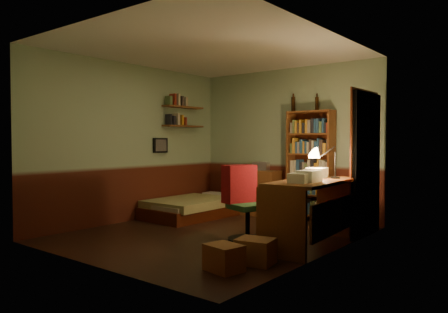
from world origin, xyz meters
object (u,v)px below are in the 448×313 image
Objects in this scene: dresser at (256,192)px; office_chair at (248,201)px; bookshelf at (310,166)px; mini_stereo at (261,166)px; desk at (313,213)px; desk_lamp at (335,159)px; cardboard_box_a at (224,258)px; cardboard_box_b at (255,251)px; bed at (197,200)px.

office_chair is at bearing -62.76° from dresser.
bookshelf is 1.71× the size of office_chair.
mini_stereo is 0.18× the size of desk.
dresser is 2.43m from desk_lamp.
office_chair is at bearing -152.18° from desk_lamp.
desk_lamp reaches higher than desk.
cardboard_box_b reaches higher than cardboard_box_a.
desk reaches higher than cardboard_box_b.
office_chair reaches higher than mini_stereo.
desk_lamp is (0.11, 0.41, 0.68)m from desk.
bookshelf is at bearing 114.37° from desk.
office_chair reaches higher than cardboard_box_a.
bed is 5.20× the size of cardboard_box_a.
desk_lamp is 0.49× the size of office_chair.
cardboard_box_b is at bearing -69.78° from mini_stereo.
cardboard_box_b is (0.76, -2.71, -0.78)m from bookshelf.
office_chair is 1.37m from cardboard_box_a.
mini_stereo is 3.65m from cardboard_box_a.
desk_lamp is at bearing 58.87° from office_chair.
mini_stereo is at bearing 117.68° from cardboard_box_a.
mini_stereo is 2.55m from desk.
bookshelf is at bearing 101.81° from cardboard_box_a.
bookshelf is (1.75, 0.88, 0.64)m from bed.
cardboard_box_a is at bearing -74.17° from bookshelf.
desk is (1.88, -1.66, -0.46)m from mini_stereo.
office_chair is (-0.89, -0.72, -0.56)m from desk_lamp.
mini_stereo is 0.71× the size of cardboard_box_b.
bookshelf is 5.09× the size of cardboard_box_a.
bookshelf reaches higher than cardboard_box_b.
bed is 2.88m from desk_lamp.
desk_lamp is at bearing 81.14° from cardboard_box_b.
cardboard_box_a is (-0.34, -1.91, -0.96)m from desk_lamp.
mini_stereo reaches higher than cardboard_box_a.
mini_stereo is at bearing 134.55° from desk.
desk is at bearing -53.92° from mini_stereo.
mini_stereo is at bearing 136.64° from desk_lamp.
desk_lamp is at bearing 70.67° from desk.
bed is 1.07m from dresser.
desk_lamp is (0.99, -1.21, 0.18)m from bookshelf.
desk is at bearing -116.57° from desk_lamp.
bookshelf is at bearing 105.60° from cardboard_box_b.
cardboard_box_a is at bearing -65.30° from dresser.
bookshelf is 2.92m from cardboard_box_b.
dresser is 2.46m from desk.
bookshelf is 1.97m from office_chair.
cardboard_box_b is at bearing -100.32° from desk.
cardboard_box_b is at bearing -60.03° from dresser.
bed is at bearing 170.19° from office_chair.
office_chair is (1.85, -1.05, 0.26)m from bed.
bed is at bearing 137.02° from cardboard_box_a.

